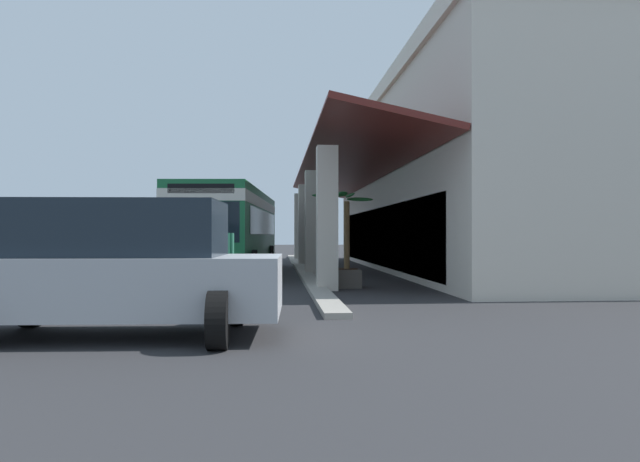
{
  "coord_description": "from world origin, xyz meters",
  "views": [
    {
      "loc": [
        23.3,
        2.12,
        1.48
      ],
      "look_at": [
        4.67,
        3.6,
        1.6
      ],
      "focal_mm": 31.87,
      "sensor_mm": 36.0,
      "label": 1
    }
  ],
  "objects_px": {
    "pedestrian": "(216,260)",
    "potted_palm": "(346,262)",
    "parked_suv_silver": "(112,267)",
    "transit_bus": "(231,225)"
  },
  "relations": [
    {
      "from": "parked_suv_silver",
      "to": "pedestrian",
      "type": "height_order",
      "value": "parked_suv_silver"
    },
    {
      "from": "transit_bus",
      "to": "potted_palm",
      "type": "distance_m",
      "value": 7.48
    },
    {
      "from": "pedestrian",
      "to": "parked_suv_silver",
      "type": "bearing_deg",
      "value": -22.91
    },
    {
      "from": "transit_bus",
      "to": "potted_palm",
      "type": "bearing_deg",
      "value": 30.05
    },
    {
      "from": "pedestrian",
      "to": "potted_palm",
      "type": "relative_size",
      "value": 0.64
    },
    {
      "from": "transit_bus",
      "to": "parked_suv_silver",
      "type": "height_order",
      "value": "transit_bus"
    },
    {
      "from": "pedestrian",
      "to": "potted_palm",
      "type": "distance_m",
      "value": 5.49
    },
    {
      "from": "transit_bus",
      "to": "pedestrian",
      "type": "distance_m",
      "value": 10.94
    },
    {
      "from": "parked_suv_silver",
      "to": "potted_palm",
      "type": "bearing_deg",
      "value": 149.32
    },
    {
      "from": "parked_suv_silver",
      "to": "transit_bus",
      "type": "bearing_deg",
      "value": 177.3
    }
  ]
}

